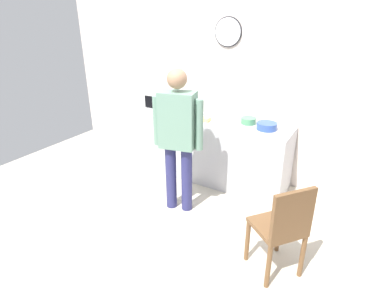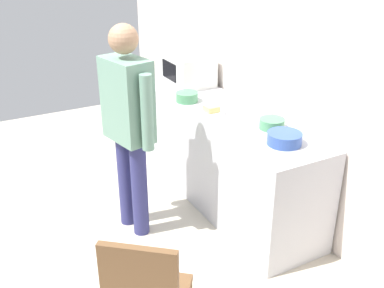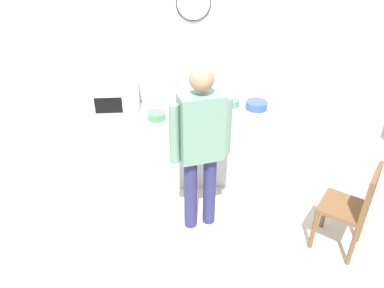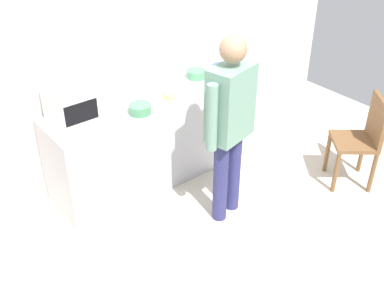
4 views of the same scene
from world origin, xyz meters
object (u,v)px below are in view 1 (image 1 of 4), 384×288
Objects in this scene: mixing_bowl at (267,126)px; person_standing at (178,132)px; fork_utensil at (160,117)px; spoon_utensil at (199,115)px; sandwich_plate at (206,121)px; wooden_chair at (282,227)px; salad_bowl at (181,116)px; microwave at (164,100)px; cereal_bowl at (248,121)px.

person_standing reaches higher than mixing_bowl.
person_standing is (0.72, -0.66, 0.11)m from fork_utensil.
fork_utensil and spoon_utensil have the same top height.
sandwich_plate is 0.81m from mixing_bowl.
mixing_bowl is (0.80, 0.15, 0.02)m from sandwich_plate.
mixing_bowl is at bearing 113.87° from wooden_chair.
spoon_utensil is (-0.24, 0.26, -0.02)m from sandwich_plate.
salad_bowl is 2.17m from wooden_chair.
sandwich_plate is 0.14× the size of person_standing.
microwave reaches higher than wooden_chair.
person_standing is (0.88, -1.00, -0.03)m from microwave.
mixing_bowl is at bearing 10.24° from fork_utensil.
fork_utensil is 0.57m from spoon_utensil.
cereal_bowl is 1.13m from person_standing.
sandwich_plate reaches higher than wooden_chair.
salad_bowl is at bearing 13.84° from fork_utensil.
fork_utensil is at bearing -169.76° from mixing_bowl.
microwave is at bearing 150.10° from salad_bowl.
mixing_bowl is 0.27× the size of wooden_chair.
wooden_chair is at bearing -33.72° from salad_bowl.
person_standing is 1.82× the size of wooden_chair.
fork_utensil is at bearing 137.53° from person_standing.
person_standing is (-0.47, -1.02, 0.08)m from cereal_bowl.
spoon_utensil is at bearing 105.51° from person_standing.
person_standing is (-0.75, -0.92, 0.07)m from mixing_bowl.
cereal_bowl is 1.24m from fork_utensil.
salad_bowl is 0.12× the size of person_standing.
person_standing reaches higher than wooden_chair.
wooden_chair is (1.41, -1.22, -0.38)m from sandwich_plate.
microwave is 0.55m from salad_bowl.
person_standing is at bearing -74.49° from spoon_utensil.
sandwich_plate is 0.68m from fork_utensil.
microwave is at bearing 164.88° from sandwich_plate.
wooden_chair is at bearing -42.12° from spoon_utensil.
salad_bowl reaches higher than cereal_bowl.
person_standing reaches higher than fork_utensil.
salad_bowl is 1.19× the size of spoon_utensil.
spoon_utensil is at bearing 179.29° from cereal_bowl.
salad_bowl is at bearing -29.90° from microwave.
sandwich_plate is 0.37m from salad_bowl.
wooden_chair is at bearing -32.95° from microwave.
microwave is 1.35m from cereal_bowl.
microwave is 1.63m from mixing_bowl.
sandwich_plate is at bearing 138.92° from wooden_chair.
mixing_bowl is 0.15× the size of person_standing.
cereal_bowl is at bearing 25.90° from sandwich_plate.
mixing_bowl reaches higher than sandwich_plate.
fork_utensil is at bearing -166.16° from salad_bowl.
mixing_bowl reaches higher than salad_bowl.
spoon_utensil is at bearing 41.14° from fork_utensil.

